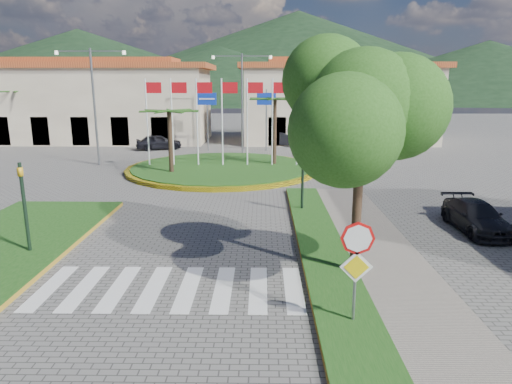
{
  "coord_description": "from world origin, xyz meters",
  "views": [
    {
      "loc": [
        2.72,
        -7.99,
        5.73
      ],
      "look_at": [
        2.47,
        8.0,
        1.88
      ],
      "focal_mm": 32.0,
      "sensor_mm": 36.0,
      "label": 1
    }
  ],
  "objects_px": {
    "stop_sign": "(357,257)",
    "car_dark_a": "(159,142)",
    "roundabout_island": "(222,168)",
    "car_side_right": "(476,216)",
    "deciduous_tree": "(363,103)",
    "white_van": "(176,136)",
    "car_dark_b": "(283,139)"
  },
  "relations": [
    {
      "from": "car_dark_b",
      "to": "stop_sign",
      "type": "bearing_deg",
      "value": -162.93
    },
    {
      "from": "roundabout_island",
      "to": "car_side_right",
      "type": "height_order",
      "value": "roundabout_island"
    },
    {
      "from": "car_side_right",
      "to": "deciduous_tree",
      "type": "bearing_deg",
      "value": -142.87
    },
    {
      "from": "white_van",
      "to": "car_dark_b",
      "type": "distance_m",
      "value": 10.76
    },
    {
      "from": "car_dark_b",
      "to": "car_side_right",
      "type": "xyz_separation_m",
      "value": [
        6.58,
        -24.69,
        -0.09
      ]
    },
    {
      "from": "deciduous_tree",
      "to": "car_dark_a",
      "type": "xyz_separation_m",
      "value": [
        -11.91,
        26.71,
        -4.51
      ]
    },
    {
      "from": "stop_sign",
      "to": "white_van",
      "type": "xyz_separation_m",
      "value": [
        -10.72,
        34.88,
        -1.18
      ]
    },
    {
      "from": "stop_sign",
      "to": "car_dark_a",
      "type": "height_order",
      "value": "stop_sign"
    },
    {
      "from": "roundabout_island",
      "to": "stop_sign",
      "type": "xyz_separation_m",
      "value": [
        4.9,
        -20.04,
        1.61
      ]
    },
    {
      "from": "car_dark_b",
      "to": "deciduous_tree",
      "type": "bearing_deg",
      "value": -161.69
    },
    {
      "from": "stop_sign",
      "to": "car_dark_a",
      "type": "distance_m",
      "value": 31.84
    },
    {
      "from": "car_dark_b",
      "to": "car_side_right",
      "type": "relative_size",
      "value": 1.02
    },
    {
      "from": "stop_sign",
      "to": "deciduous_tree",
      "type": "bearing_deg",
      "value": 78.82
    },
    {
      "from": "roundabout_island",
      "to": "deciduous_tree",
      "type": "relative_size",
      "value": 1.87
    },
    {
      "from": "stop_sign",
      "to": "car_side_right",
      "type": "bearing_deg",
      "value": 49.98
    },
    {
      "from": "deciduous_tree",
      "to": "roundabout_island",
      "type": "bearing_deg",
      "value": 107.91
    },
    {
      "from": "car_dark_a",
      "to": "car_dark_b",
      "type": "xyz_separation_m",
      "value": [
        11.0,
        2.41,
        -0.0
      ]
    },
    {
      "from": "car_dark_a",
      "to": "stop_sign",
      "type": "bearing_deg",
      "value": -176.6
    },
    {
      "from": "roundabout_island",
      "to": "car_side_right",
      "type": "xyz_separation_m",
      "value": [
        11.16,
        -12.58,
        0.4
      ]
    },
    {
      "from": "stop_sign",
      "to": "car_dark_b",
      "type": "bearing_deg",
      "value": 90.56
    },
    {
      "from": "deciduous_tree",
      "to": "car_dark_a",
      "type": "distance_m",
      "value": 29.59
    },
    {
      "from": "white_van",
      "to": "car_side_right",
      "type": "xyz_separation_m",
      "value": [
        16.99,
        -27.42,
        -0.03
      ]
    },
    {
      "from": "car_dark_a",
      "to": "white_van",
      "type": "bearing_deg",
      "value": -24.01
    },
    {
      "from": "roundabout_island",
      "to": "car_dark_a",
      "type": "xyz_separation_m",
      "value": [
        -6.42,
        9.71,
        0.49
      ]
    },
    {
      "from": "white_van",
      "to": "car_side_right",
      "type": "distance_m",
      "value": 32.25
    },
    {
      "from": "stop_sign",
      "to": "car_side_right",
      "type": "xyz_separation_m",
      "value": [
        6.26,
        7.46,
        -1.22
      ]
    },
    {
      "from": "car_side_right",
      "to": "roundabout_island",
      "type": "bearing_deg",
      "value": 130.72
    },
    {
      "from": "deciduous_tree",
      "to": "car_side_right",
      "type": "xyz_separation_m",
      "value": [
        5.66,
        4.42,
        -4.6
      ]
    },
    {
      "from": "roundabout_island",
      "to": "car_dark_b",
      "type": "height_order",
      "value": "roundabout_island"
    },
    {
      "from": "roundabout_island",
      "to": "deciduous_tree",
      "type": "bearing_deg",
      "value": -72.09
    },
    {
      "from": "roundabout_island",
      "to": "white_van",
      "type": "distance_m",
      "value": 15.95
    },
    {
      "from": "stop_sign",
      "to": "deciduous_tree",
      "type": "distance_m",
      "value": 4.59
    }
  ]
}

